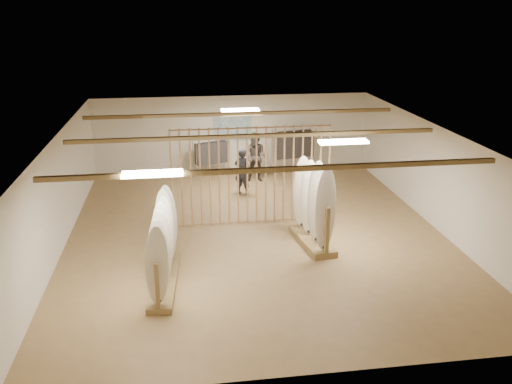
{
  "coord_description": "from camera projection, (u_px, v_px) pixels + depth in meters",
  "views": [
    {
      "loc": [
        -1.93,
        -13.39,
        5.9
      ],
      "look_at": [
        0.0,
        0.0,
        1.2
      ],
      "focal_mm": 38.0,
      "sensor_mm": 36.0,
      "label": 1
    }
  ],
  "objects": [
    {
      "name": "poster",
      "position": [
        233.0,
        129.0,
        19.78
      ],
      "size": [
        1.4,
        0.03,
        0.9
      ],
      "primitive_type": "cube",
      "color": "#3271B2",
      "rests_on": "ground"
    },
    {
      "name": "floor",
      "position": [
        256.0,
        234.0,
        14.72
      ],
      "size": [
        12.0,
        12.0,
        0.0
      ],
      "primitive_type": "plane",
      "color": "#9B794B",
      "rests_on": "ground"
    },
    {
      "name": "ceiling_slats",
      "position": [
        256.0,
        136.0,
        13.82
      ],
      "size": [
        9.5,
        6.12,
        0.1
      ],
      "primitive_type": "cube",
      "color": "olive",
      "rests_on": "ground"
    },
    {
      "name": "wall_front",
      "position": [
        310.0,
        302.0,
        8.65
      ],
      "size": [
        12.0,
        0.0,
        12.0
      ],
      "primitive_type": "plane",
      "rotation": [
        -1.57,
        0.0,
        0.0
      ],
      "color": "silver",
      "rests_on": "ground"
    },
    {
      "name": "shopper_b",
      "position": [
        256.0,
        154.0,
        18.83
      ],
      "size": [
        1.16,
        1.07,
        1.94
      ],
      "primitive_type": "imported",
      "rotation": [
        0.0,
        0.0,
        -0.45
      ],
      "color": "#3C332F",
      "rests_on": "floor"
    },
    {
      "name": "clothing_rack_b",
      "position": [
        294.0,
        144.0,
        19.71
      ],
      "size": [
        1.5,
        0.69,
        1.64
      ],
      "rotation": [
        0.0,
        0.0,
        0.22
      ],
      "color": "silver",
      "rests_on": "floor"
    },
    {
      "name": "wall_left",
      "position": [
        59.0,
        194.0,
        13.58
      ],
      "size": [
        0.0,
        12.0,
        12.0
      ],
      "primitive_type": "plane",
      "rotation": [
        1.57,
        0.0,
        1.57
      ],
      "color": "silver",
      "rests_on": "ground"
    },
    {
      "name": "wall_right",
      "position": [
        435.0,
        177.0,
        14.93
      ],
      "size": [
        0.0,
        12.0,
        12.0
      ],
      "primitive_type": "plane",
      "rotation": [
        1.57,
        0.0,
        -1.57
      ],
      "color": "silver",
      "rests_on": "ground"
    },
    {
      "name": "rack_right",
      "position": [
        313.0,
        217.0,
        13.84
      ],
      "size": [
        0.88,
        1.98,
        2.23
      ],
      "rotation": [
        0.0,
        0.0,
        0.14
      ],
      "color": "olive",
      "rests_on": "floor"
    },
    {
      "name": "ceiling",
      "position": [
        256.0,
        133.0,
        13.8
      ],
      "size": [
        12.0,
        12.0,
        0.0
      ],
      "primitive_type": "plane",
      "rotation": [
        3.14,
        0.0,
        0.0
      ],
      "color": "gray",
      "rests_on": "ground"
    },
    {
      "name": "wall_back",
      "position": [
        233.0,
        134.0,
        19.86
      ],
      "size": [
        12.0,
        0.0,
        12.0
      ],
      "primitive_type": "plane",
      "rotation": [
        1.57,
        0.0,
        0.0
      ],
      "color": "silver",
      "rests_on": "ground"
    },
    {
      "name": "shopper_a",
      "position": [
        243.0,
        169.0,
        17.48
      ],
      "size": [
        0.77,
        0.7,
        1.76
      ],
      "primitive_type": "imported",
      "rotation": [
        0.0,
        0.0,
        2.61
      ],
      "color": "black",
      "rests_on": "floor"
    },
    {
      "name": "clothing_rack_a",
      "position": [
        211.0,
        153.0,
        19.36
      ],
      "size": [
        1.2,
        0.66,
        1.34
      ],
      "rotation": [
        0.0,
        0.0,
        0.31
      ],
      "color": "silver",
      "rests_on": "floor"
    },
    {
      "name": "light_panels",
      "position": [
        256.0,
        135.0,
        13.82
      ],
      "size": [
        1.2,
        0.35,
        0.06
      ],
      "primitive_type": "cube",
      "color": "white",
      "rests_on": "ground"
    },
    {
      "name": "rack_left",
      "position": [
        163.0,
        257.0,
        11.9
      ],
      "size": [
        0.73,
        2.73,
        1.89
      ],
      "rotation": [
        0.0,
        0.0,
        -0.08
      ],
      "color": "olive",
      "rests_on": "floor"
    },
    {
      "name": "bamboo_partition",
      "position": [
        252.0,
        176.0,
        15.0
      ],
      "size": [
        4.45,
        0.05,
        2.78
      ],
      "color": "tan",
      "rests_on": "ground"
    }
  ]
}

